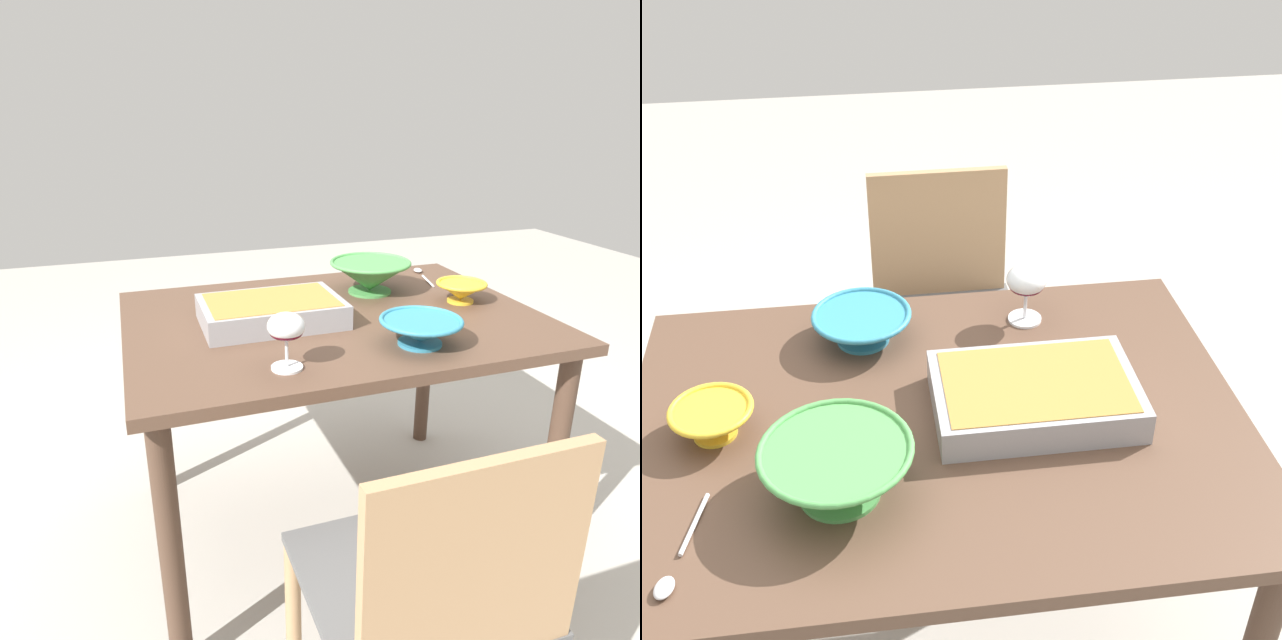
# 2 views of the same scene
# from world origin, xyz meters

# --- Properties ---
(ground_plane) EXTENTS (8.00, 8.00, 0.00)m
(ground_plane) POSITION_xyz_m (0.00, 0.00, 0.00)
(ground_plane) COLOR #B2ADA3
(dining_table) EXTENTS (1.18, 0.87, 0.74)m
(dining_table) POSITION_xyz_m (0.00, 0.00, 0.65)
(dining_table) COLOR brown
(dining_table) RESTS_ON ground_plane
(chair) EXTENTS (0.41, 0.41, 0.84)m
(chair) POSITION_xyz_m (0.10, 0.79, 0.47)
(chair) COLOR #595959
(chair) RESTS_ON ground_plane
(wine_glass) EXTENTS (0.09, 0.09, 0.14)m
(wine_glass) POSITION_xyz_m (0.23, 0.31, 0.84)
(wine_glass) COLOR white
(wine_glass) RESTS_ON dining_table
(casserole_dish) EXTENTS (0.39, 0.26, 0.07)m
(casserole_dish) POSITION_xyz_m (0.19, -0.00, 0.78)
(casserole_dish) COLOR #99999E
(casserole_dish) RESTS_ON dining_table
(mixing_bowl) EXTENTS (0.21, 0.21, 0.07)m
(mixing_bowl) POSITION_xyz_m (-0.13, 0.28, 0.78)
(mixing_bowl) COLOR teal
(mixing_bowl) RESTS_ON dining_table
(small_bowl) EXTENTS (0.26, 0.26, 0.11)m
(small_bowl) POSITION_xyz_m (-0.19, -0.17, 0.80)
(small_bowl) COLOR #4C994C
(small_bowl) RESTS_ON dining_table
(serving_bowl) EXTENTS (0.16, 0.16, 0.07)m
(serving_bowl) POSITION_xyz_m (-0.42, 0.01, 0.78)
(serving_bowl) COLOR yellow
(serving_bowl) RESTS_ON dining_table
(serving_spoon) EXTENTS (0.07, 0.22, 0.01)m
(serving_spoon) POSITION_xyz_m (-0.45, -0.30, 0.75)
(serving_spoon) COLOR silver
(serving_spoon) RESTS_ON dining_table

